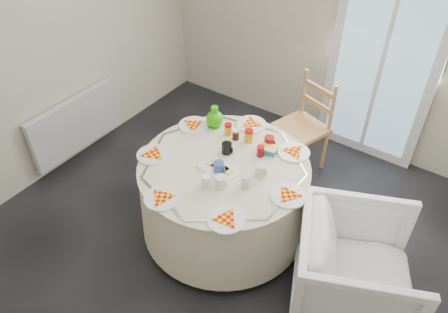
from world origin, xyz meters
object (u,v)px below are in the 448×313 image
Objects in this scene: table at (224,197)px; wooden_chair at (301,127)px; green_pitcher at (215,111)px; radiator at (75,125)px; armchair at (356,267)px.

table is 1.11m from wooden_chair.
table is 7.13× the size of green_pitcher.
table is at bearing 1.04° from radiator.
table is 1.15m from armchair.
green_pitcher reaches higher than table.
armchair is at bearing -2.37° from table.
armchair is 4.33× the size of green_pitcher.
radiator is 1.77m from table.
armchair is (2.91, -0.02, 0.01)m from radiator.
armchair reaches higher than table.
green_pitcher is (1.42, 0.40, 0.49)m from radiator.
armchair is (1.02, -1.15, -0.08)m from wooden_chair.
radiator is at bearing -130.24° from wooden_chair.
table is (1.77, 0.03, -0.01)m from radiator.
radiator is at bearing -178.96° from table.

